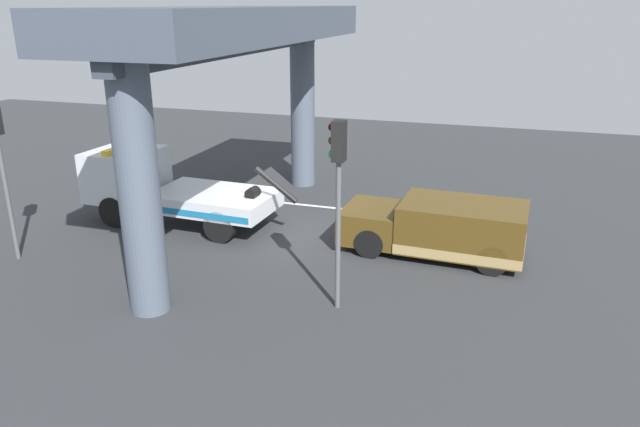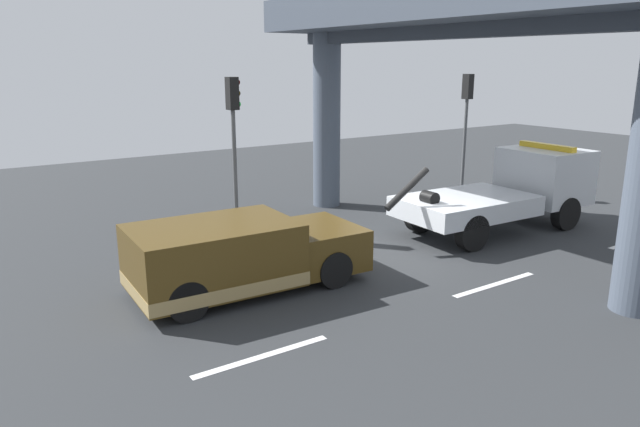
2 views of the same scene
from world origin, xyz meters
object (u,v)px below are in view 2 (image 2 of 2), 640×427
Objects in this scene: traffic_light_near at (234,122)px; traffic_light_far at (467,108)px; tow_truck_white at (513,189)px; towed_van_green at (239,256)px.

traffic_light_near is 9.50m from traffic_light_far.
traffic_light_near is at bearing 150.40° from tow_truck_white.
traffic_light_far is at bearing 60.50° from tow_truck_white.
traffic_light_near reaches higher than traffic_light_far.
traffic_light_near reaches higher than tow_truck_white.
tow_truck_white is at bearing -0.24° from towed_van_green.
tow_truck_white is at bearing -119.50° from traffic_light_far.
traffic_light_far is (11.46, 4.05, 2.48)m from towed_van_green.
towed_van_green is at bearing -160.55° from traffic_light_far.
tow_truck_white is 1.38× the size of towed_van_green.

